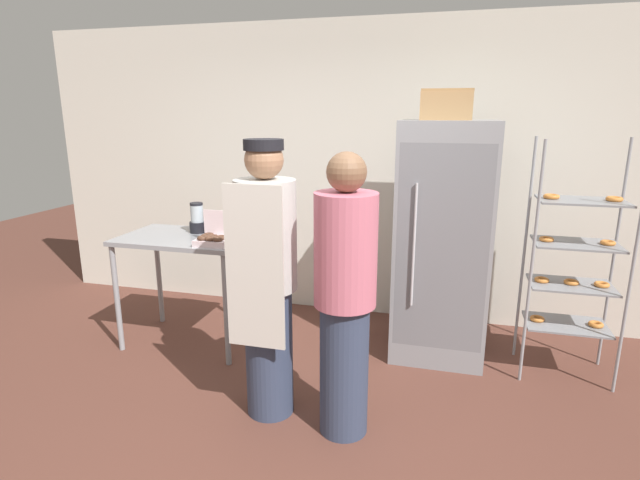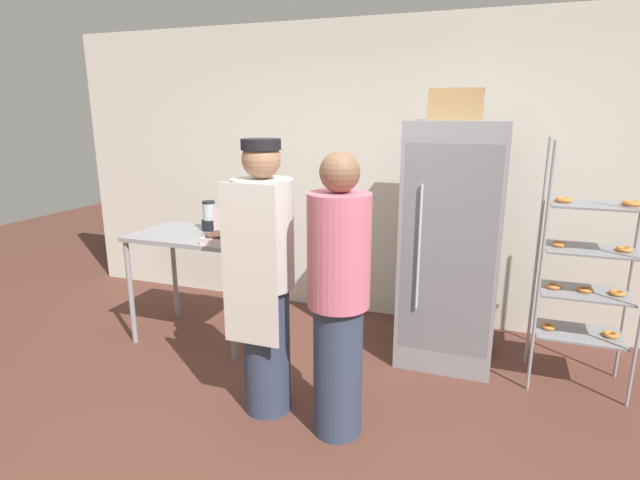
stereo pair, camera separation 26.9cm
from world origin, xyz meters
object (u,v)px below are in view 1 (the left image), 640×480
object	(u,v)px
baking_rack	(574,264)
donut_box	(213,239)
person_customer	(345,297)
cardboard_storage_box	(447,105)
person_baker	(267,279)
refrigerator	(443,242)
blender_pitcher	(197,219)
binder_stack	(231,225)

from	to	relation	value
baking_rack	donut_box	world-z (taller)	baking_rack
baking_rack	person_customer	bearing A→B (deg)	-142.16
cardboard_storage_box	person_baker	xyz separation A→B (m)	(-0.99, -1.16, -1.05)
cardboard_storage_box	refrigerator	bearing A→B (deg)	18.10
blender_pitcher	person_baker	xyz separation A→B (m)	(0.98, -0.95, -0.12)
refrigerator	baking_rack	bearing A→B (deg)	-7.47
baking_rack	person_customer	xyz separation A→B (m)	(-1.44, -1.12, 0.02)
donut_box	cardboard_storage_box	world-z (taller)	cardboard_storage_box
binder_stack	cardboard_storage_box	xyz separation A→B (m)	(1.67, 0.19, 0.96)
baking_rack	person_baker	size ratio (longest dim) A/B	0.99
refrigerator	binder_stack	size ratio (longest dim) A/B	6.48
person_customer	donut_box	bearing A→B (deg)	150.07
refrigerator	blender_pitcher	bearing A→B (deg)	-173.70
refrigerator	donut_box	world-z (taller)	refrigerator
cardboard_storage_box	person_customer	distance (m)	1.71
person_customer	cardboard_storage_box	bearing A→B (deg)	68.58
binder_stack	cardboard_storage_box	size ratio (longest dim) A/B	0.77
baking_rack	cardboard_storage_box	size ratio (longest dim) A/B	4.70
baking_rack	donut_box	bearing A→B (deg)	-170.37
binder_stack	person_baker	bearing A→B (deg)	-54.66
donut_box	cardboard_storage_box	xyz separation A→B (m)	(1.65, 0.55, 0.98)
blender_pitcher	refrigerator	bearing A→B (deg)	6.30
donut_box	binder_stack	distance (m)	0.36
person_baker	baking_rack	bearing A→B (deg)	28.26
refrigerator	donut_box	distance (m)	1.78
refrigerator	donut_box	size ratio (longest dim) A/B	7.29
binder_stack	donut_box	bearing A→B (deg)	-86.51
baking_rack	person_baker	xyz separation A→B (m)	(-1.95, -1.05, 0.06)
donut_box	blender_pitcher	bearing A→B (deg)	132.75
person_baker	donut_box	bearing A→B (deg)	137.69
donut_box	blender_pitcher	world-z (taller)	blender_pitcher
binder_stack	person_customer	distance (m)	1.59
person_baker	person_customer	bearing A→B (deg)	-7.94
blender_pitcher	binder_stack	world-z (taller)	blender_pitcher
blender_pitcher	cardboard_storage_box	xyz separation A→B (m)	(1.97, 0.21, 0.92)
refrigerator	binder_stack	world-z (taller)	refrigerator
donut_box	cardboard_storage_box	bearing A→B (deg)	18.51
person_customer	refrigerator	bearing A→B (deg)	67.46
donut_box	cardboard_storage_box	distance (m)	2.00
refrigerator	cardboard_storage_box	size ratio (longest dim) A/B	5.00
blender_pitcher	cardboard_storage_box	world-z (taller)	cardboard_storage_box
baking_rack	person_baker	distance (m)	2.21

